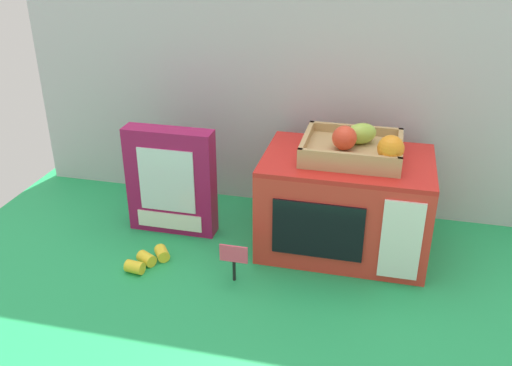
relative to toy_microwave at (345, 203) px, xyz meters
name	(u,v)px	position (x,y,z in m)	size (l,w,h in m)	color
ground_plane	(272,240)	(-0.19, -0.02, -0.13)	(1.70, 1.70, 0.00)	#219E54
display_back_panel	(292,97)	(-0.19, 0.23, 0.21)	(1.61, 0.03, 0.67)	#B7BABF
toy_microwave	(345,203)	(0.00, 0.00, 0.00)	(0.43, 0.30, 0.26)	red
food_groups_crate	(356,147)	(0.02, 0.00, 0.16)	(0.25, 0.21, 0.09)	tan
cookie_set_box	(171,181)	(-0.48, -0.02, 0.02)	(0.25, 0.06, 0.30)	#99144C
price_sign	(234,258)	(-0.24, -0.22, -0.06)	(0.07, 0.01, 0.10)	black
loose_toy_banana	(148,260)	(-0.47, -0.21, -0.11)	(0.09, 0.12, 0.03)	yellow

